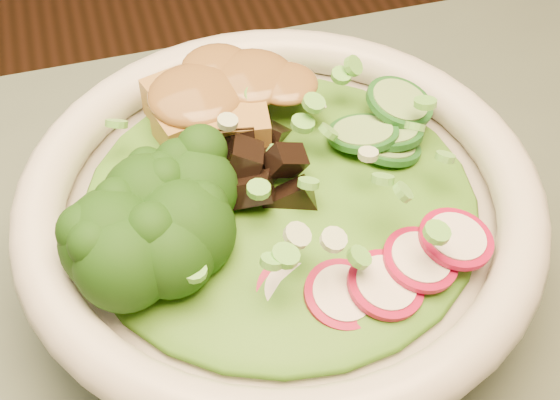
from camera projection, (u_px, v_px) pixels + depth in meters
name	position (u px, v px, depth m)	size (l,w,h in m)	color
salad_bowl	(280.00, 224.00, 0.47)	(0.31, 0.31, 0.08)	beige
lettuce_bed	(280.00, 199.00, 0.45)	(0.23, 0.23, 0.03)	#2D5E13
broccoli_florets	(168.00, 229.00, 0.41)	(0.09, 0.08, 0.05)	black
radish_slices	(360.00, 282.00, 0.41)	(0.13, 0.05, 0.02)	maroon
cucumber_slices	(387.00, 137.00, 0.47)	(0.08, 0.08, 0.04)	#92BE69
mushroom_heap	(268.00, 164.00, 0.45)	(0.08, 0.08, 0.05)	black
tofu_cubes	(223.00, 108.00, 0.49)	(0.10, 0.07, 0.04)	olive
peanut_sauce	(222.00, 90.00, 0.47)	(0.08, 0.06, 0.02)	brown
scallion_garnish	(280.00, 165.00, 0.43)	(0.22, 0.22, 0.03)	#5DB13E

